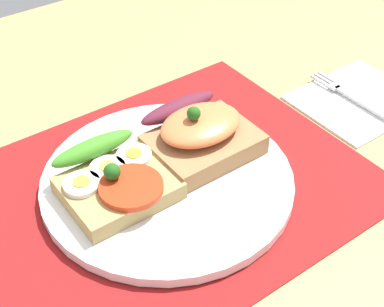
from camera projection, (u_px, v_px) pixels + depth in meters
The scene contains 7 objects.
ground_plane at pixel (168, 198), 56.92cm from camera, with size 120.00×90.00×3.20cm, color tan.
placemat at pixel (168, 186), 55.79cm from camera, with size 38.58×31.14×0.30cm, color maroon.
plate at pixel (167, 181), 55.35cm from camera, with size 24.87×24.87×1.06cm, color white.
sandwich_egg_tomato at pixel (115, 180), 52.62cm from camera, with size 9.96×10.33×3.97cm.
sandwich_salmon at pixel (200, 133), 56.95cm from camera, with size 10.76×9.52×5.67cm.
napkin at pixel (359, 99), 67.03cm from camera, with size 14.22×12.00×0.60cm, color white.
fork at pixel (353, 97), 66.58cm from camera, with size 1.62×13.55×0.32cm.
Camera 1 is at (-21.92, -34.18, 38.62)cm, focal length 52.46 mm.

